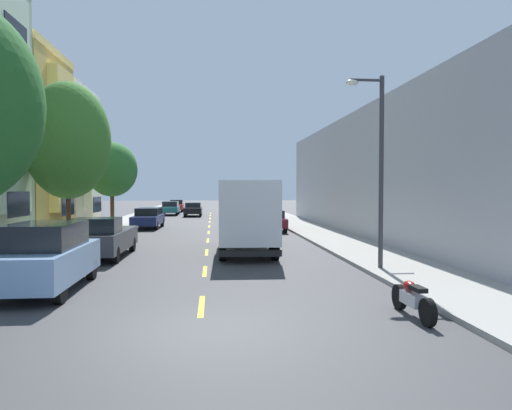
{
  "coord_description": "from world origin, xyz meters",
  "views": [
    {
      "loc": [
        0.29,
        -9.74,
        2.89
      ],
      "look_at": [
        3.55,
        26.31,
        1.66
      ],
      "focal_mm": 33.53,
      "sensor_mm": 36.0,
      "label": 1
    }
  ],
  "objects": [
    {
      "name": "parked_sedan_burgundy",
      "position": [
        4.25,
        22.67,
        0.75
      ],
      "size": [
        1.89,
        4.54,
        1.43
      ],
      "color": "maroon",
      "rests_on": "ground_plane"
    },
    {
      "name": "moving_black_sedan",
      "position": [
        -1.8,
        41.09,
        0.75
      ],
      "size": [
        1.8,
        4.5,
        1.43
      ],
      "color": "black",
      "rests_on": "ground_plane"
    },
    {
      "name": "sidewalk_left",
      "position": [
        -7.1,
        28.0,
        0.07
      ],
      "size": [
        3.2,
        120.0,
        0.14
      ],
      "primitive_type": "cube",
      "color": "#99968E",
      "rests_on": "ground_plane"
    },
    {
      "name": "street_lamp",
      "position": [
        5.94,
        6.35,
        3.99
      ],
      "size": [
        1.35,
        0.28,
        6.63
      ],
      "color": "#38383D",
      "rests_on": "sidewalk_right"
    },
    {
      "name": "parked_wagon_teal",
      "position": [
        -4.41,
        43.77,
        0.8
      ],
      "size": [
        1.84,
        4.71,
        1.5
      ],
      "color": "#195B60",
      "rests_on": "ground_plane"
    },
    {
      "name": "parked_hatchback_forest",
      "position": [
        4.27,
        40.32,
        0.76
      ],
      "size": [
        1.82,
        4.03,
        1.5
      ],
      "color": "#194C28",
      "rests_on": "ground_plane"
    },
    {
      "name": "parked_hatchback_red",
      "position": [
        -4.3,
        51.16,
        0.76
      ],
      "size": [
        1.77,
        4.01,
        1.5
      ],
      "color": "#AD1E1E",
      "rests_on": "ground_plane"
    },
    {
      "name": "parked_suv_sky",
      "position": [
        -4.42,
        4.15,
        0.99
      ],
      "size": [
        1.99,
        4.82,
        1.93
      ],
      "color": "#7A9EC6",
      "rests_on": "ground_plane"
    },
    {
      "name": "parked_pickup_charcoal",
      "position": [
        -4.34,
        10.68,
        0.83
      ],
      "size": [
        2.05,
        5.32,
        1.73
      ],
      "color": "#333338",
      "rests_on": "ground_plane"
    },
    {
      "name": "delivery_box_truck",
      "position": [
        1.8,
        11.79,
        1.85
      ],
      "size": [
        2.58,
        7.63,
        3.22
      ],
      "color": "white",
      "rests_on": "ground_plane"
    },
    {
      "name": "parked_motorcycle",
      "position": [
        4.75,
        0.54,
        0.41
      ],
      "size": [
        0.62,
        2.05,
        0.9
      ],
      "color": "black",
      "rests_on": "ground_plane"
    },
    {
      "name": "parked_wagon_champagne",
      "position": [
        4.27,
        46.81,
        0.8
      ],
      "size": [
        1.92,
        4.74,
        1.5
      ],
      "color": "tan",
      "rests_on": "ground_plane"
    },
    {
      "name": "parked_pickup_silver",
      "position": [
        4.21,
        29.93,
        0.83
      ],
      "size": [
        2.14,
        5.35,
        1.73
      ],
      "color": "#B2B5BA",
      "rests_on": "ground_plane"
    },
    {
      "name": "parked_wagon_navy",
      "position": [
        -4.42,
        25.73,
        0.8
      ],
      "size": [
        1.94,
        4.75,
        1.5
      ],
      "color": "navy",
      "rests_on": "ground_plane"
    },
    {
      "name": "sidewalk_right",
      "position": [
        7.1,
        28.0,
        0.07
      ],
      "size": [
        3.2,
        120.0,
        0.14
      ],
      "primitive_type": "cube",
      "color": "#99968E",
      "rests_on": "ground_plane"
    },
    {
      "name": "lane_centerline_dashes",
      "position": [
        0.0,
        24.5,
        0.0
      ],
      "size": [
        0.14,
        47.2,
        0.01
      ],
      "color": "yellow",
      "rests_on": "ground_plane"
    },
    {
      "name": "apartment_block_opposite",
      "position": [
        13.7,
        20.0,
        3.76
      ],
      "size": [
        10.0,
        36.0,
        7.53
      ],
      "primitive_type": "cube",
      "color": "#A8A8AD",
      "rests_on": "ground_plane"
    },
    {
      "name": "street_tree_second",
      "position": [
        -6.4,
        13.1,
        5.13
      ],
      "size": [
        3.89,
        3.89,
        7.69
      ],
      "color": "#47331E",
      "rests_on": "sidewalk_left"
    },
    {
      "name": "street_tree_third",
      "position": [
        -6.4,
        22.78,
        4.17
      ],
      "size": [
        3.34,
        3.34,
        5.85
      ],
      "color": "#47331E",
      "rests_on": "sidewalk_left"
    },
    {
      "name": "ground_plane",
      "position": [
        0.0,
        30.0,
        0.0
      ],
      "size": [
        160.0,
        160.0,
        0.0
      ],
      "primitive_type": "plane",
      "color": "#38383A"
    }
  ]
}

